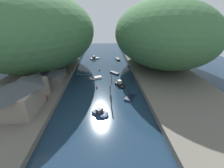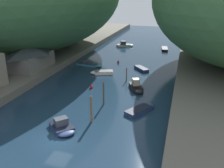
{
  "view_description": "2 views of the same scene",
  "coord_description": "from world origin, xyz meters",
  "px_view_note": "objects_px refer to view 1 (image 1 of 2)",
  "views": [
    {
      "loc": [
        0.73,
        -26.25,
        20.95
      ],
      "look_at": [
        2.8,
        14.41,
        1.93
      ],
      "focal_mm": 24.0,
      "sensor_mm": 36.0,
      "label": 1
    },
    {
      "loc": [
        12.39,
        -20.9,
        15.54
      ],
      "look_at": [
        2.36,
        13.46,
        1.98
      ],
      "focal_mm": 40.0,
      "sensor_mm": 36.0,
      "label": 2
    }
  ],
  "objects_px": {
    "boat_near_quay": "(95,58)",
    "boat_far_upstream": "(95,78)",
    "boat_yellow_tender": "(85,73)",
    "channel_buoy_far": "(97,87)",
    "boat_moored_right": "(130,96)",
    "boat_small_dinghy": "(120,84)",
    "person_on_quay": "(47,97)",
    "boathouse_shed": "(53,74)",
    "channel_buoy_near": "(99,70)",
    "person_by_boathouse": "(58,83)",
    "boat_white_cruiser": "(114,73)",
    "boat_red_skiff": "(101,113)",
    "waterfront_building": "(24,93)",
    "boat_far_right_bank": "(117,59)"
  },
  "relations": [
    {
      "from": "boat_moored_right",
      "to": "channel_buoy_far",
      "type": "xyz_separation_m",
      "value": [
        -9.57,
        5.97,
        0.05
      ]
    },
    {
      "from": "boathouse_shed",
      "to": "person_by_boathouse",
      "type": "relative_size",
      "value": 5.76
    },
    {
      "from": "boat_yellow_tender",
      "to": "boat_near_quay",
      "type": "bearing_deg",
      "value": -178.93
    },
    {
      "from": "waterfront_building",
      "to": "boat_near_quay",
      "type": "height_order",
      "value": "waterfront_building"
    },
    {
      "from": "boat_small_dinghy",
      "to": "boat_moored_right",
      "type": "height_order",
      "value": "boat_small_dinghy"
    },
    {
      "from": "person_by_boathouse",
      "to": "boat_far_upstream",
      "type": "bearing_deg",
      "value": -62.38
    },
    {
      "from": "boat_near_quay",
      "to": "boat_far_upstream",
      "type": "xyz_separation_m",
      "value": [
        1.36,
        -26.09,
        -0.18
      ]
    },
    {
      "from": "boathouse_shed",
      "to": "boat_near_quay",
      "type": "distance_m",
      "value": 32.59
    },
    {
      "from": "boat_moored_right",
      "to": "person_on_quay",
      "type": "height_order",
      "value": "person_on_quay"
    },
    {
      "from": "boat_white_cruiser",
      "to": "channel_buoy_far",
      "type": "height_order",
      "value": "channel_buoy_far"
    },
    {
      "from": "boathouse_shed",
      "to": "boat_small_dinghy",
      "type": "xyz_separation_m",
      "value": [
        21.37,
        -2.27,
        -3.2
      ]
    },
    {
      "from": "boat_yellow_tender",
      "to": "boat_far_right_bank",
      "type": "bearing_deg",
      "value": 153.7
    },
    {
      "from": "boat_yellow_tender",
      "to": "channel_buoy_far",
      "type": "relative_size",
      "value": 7.74
    },
    {
      "from": "boat_moored_right",
      "to": "boat_near_quay",
      "type": "bearing_deg",
      "value": 137.6
    },
    {
      "from": "channel_buoy_near",
      "to": "boat_near_quay",
      "type": "bearing_deg",
      "value": 98.48
    },
    {
      "from": "boat_near_quay",
      "to": "person_on_quay",
      "type": "distance_m",
      "value": 43.67
    },
    {
      "from": "boat_red_skiff",
      "to": "boat_yellow_tender",
      "type": "bearing_deg",
      "value": -121.98
    },
    {
      "from": "person_on_quay",
      "to": "person_by_boathouse",
      "type": "xyz_separation_m",
      "value": [
        0.24,
        8.31,
        0.0
      ]
    },
    {
      "from": "waterfront_building",
      "to": "boat_near_quay",
      "type": "relative_size",
      "value": 2.61
    },
    {
      "from": "channel_buoy_far",
      "to": "boat_white_cruiser",
      "type": "bearing_deg",
      "value": 64.77
    },
    {
      "from": "person_on_quay",
      "to": "channel_buoy_near",
      "type": "bearing_deg",
      "value": -35.18
    },
    {
      "from": "boathouse_shed",
      "to": "boat_far_right_bank",
      "type": "relative_size",
      "value": 1.7
    },
    {
      "from": "boat_small_dinghy",
      "to": "person_on_quay",
      "type": "height_order",
      "value": "person_on_quay"
    },
    {
      "from": "boat_small_dinghy",
      "to": "boat_red_skiff",
      "type": "relative_size",
      "value": 1.07
    },
    {
      "from": "boat_red_skiff",
      "to": "channel_buoy_far",
      "type": "distance_m",
      "value": 13.64
    },
    {
      "from": "channel_buoy_near",
      "to": "boat_white_cruiser",
      "type": "bearing_deg",
      "value": -30.72
    },
    {
      "from": "boathouse_shed",
      "to": "boat_white_cruiser",
      "type": "distance_m",
      "value": 22.2
    },
    {
      "from": "waterfront_building",
      "to": "person_by_boathouse",
      "type": "distance_m",
      "value": 11.76
    },
    {
      "from": "person_on_quay",
      "to": "boat_near_quay",
      "type": "bearing_deg",
      "value": -21.65
    },
    {
      "from": "person_by_boathouse",
      "to": "boat_near_quay",
      "type": "bearing_deg",
      "value": -24.99
    },
    {
      "from": "waterfront_building",
      "to": "boat_small_dinghy",
      "type": "relative_size",
      "value": 2.96
    },
    {
      "from": "boat_red_skiff",
      "to": "person_on_quay",
      "type": "height_order",
      "value": "person_on_quay"
    },
    {
      "from": "boathouse_shed",
      "to": "boat_moored_right",
      "type": "relative_size",
      "value": 1.93
    },
    {
      "from": "person_by_boathouse",
      "to": "channel_buoy_near",
      "type": "bearing_deg",
      "value": -45.7
    },
    {
      "from": "boat_red_skiff",
      "to": "channel_buoy_near",
      "type": "height_order",
      "value": "boat_red_skiff"
    },
    {
      "from": "boat_near_quay",
      "to": "person_by_boathouse",
      "type": "xyz_separation_m",
      "value": [
        -9.34,
        -34.27,
        1.82
      ]
    },
    {
      "from": "boat_near_quay",
      "to": "channel_buoy_far",
      "type": "distance_m",
      "value": 33.92
    },
    {
      "from": "boat_small_dinghy",
      "to": "person_on_quay",
      "type": "relative_size",
      "value": 2.72
    },
    {
      "from": "boathouse_shed",
      "to": "boat_moored_right",
      "type": "bearing_deg",
      "value": -22.14
    },
    {
      "from": "channel_buoy_near",
      "to": "person_on_quay",
      "type": "distance_m",
      "value": 27.75
    },
    {
      "from": "boathouse_shed",
      "to": "boat_red_skiff",
      "type": "relative_size",
      "value": 2.26
    },
    {
      "from": "boat_yellow_tender",
      "to": "channel_buoy_far",
      "type": "xyz_separation_m",
      "value": [
        5.15,
        -12.46,
        0.01
      ]
    },
    {
      "from": "boat_near_quay",
      "to": "boat_far_upstream",
      "type": "height_order",
      "value": "boat_near_quay"
    },
    {
      "from": "boat_moored_right",
      "to": "boat_yellow_tender",
      "type": "bearing_deg",
      "value": 159.69
    },
    {
      "from": "boat_yellow_tender",
      "to": "boat_far_right_bank",
      "type": "relative_size",
      "value": 1.09
    },
    {
      "from": "boathouse_shed",
      "to": "boat_red_skiff",
      "type": "bearing_deg",
      "value": -47.96
    },
    {
      "from": "waterfront_building",
      "to": "boat_yellow_tender",
      "type": "relative_size",
      "value": 2.19
    },
    {
      "from": "boat_yellow_tender",
      "to": "person_by_boathouse",
      "type": "height_order",
      "value": "person_by_boathouse"
    },
    {
      "from": "channel_buoy_far",
      "to": "person_on_quay",
      "type": "height_order",
      "value": "person_on_quay"
    },
    {
      "from": "boat_red_skiff",
      "to": "person_on_quay",
      "type": "distance_m",
      "value": 14.33
    }
  ]
}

